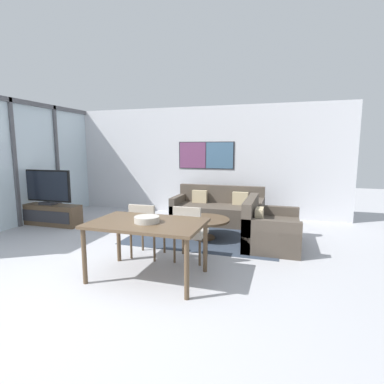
# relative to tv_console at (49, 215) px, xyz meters

# --- Properties ---
(ground_plane) EXTENTS (24.00, 24.00, 0.00)m
(ground_plane) POSITION_rel_tv_console_xyz_m (2.81, -2.86, -0.24)
(ground_plane) COLOR #B2B2B7
(wall_back) EXTENTS (7.72, 0.09, 2.80)m
(wall_back) POSITION_rel_tv_console_xyz_m (2.81, 2.24, 1.17)
(wall_back) COLOR silver
(wall_back) RESTS_ON ground_plane
(window_wall_left) EXTENTS (0.07, 5.09, 2.80)m
(window_wall_left) POSITION_rel_tv_console_xyz_m (-0.55, -0.31, 1.29)
(window_wall_left) COLOR silver
(window_wall_left) RESTS_ON ground_plane
(area_rug) EXTENTS (2.88, 1.68, 0.01)m
(area_rug) POSITION_rel_tv_console_xyz_m (3.64, 0.05, -0.23)
(area_rug) COLOR #333D4C
(area_rug) RESTS_ON ground_plane
(tv_console) EXTENTS (1.55, 0.39, 0.47)m
(tv_console) POSITION_rel_tv_console_xyz_m (0.00, 0.00, 0.00)
(tv_console) COLOR brown
(tv_console) RESTS_ON ground_plane
(television) EXTENTS (1.24, 0.20, 0.78)m
(television) POSITION_rel_tv_console_xyz_m (-0.00, 0.00, 0.63)
(television) COLOR #2D2D33
(television) RESTS_ON tv_console
(sofa_main) EXTENTS (2.08, 0.94, 0.84)m
(sofa_main) POSITION_rel_tv_console_xyz_m (3.64, 1.41, 0.04)
(sofa_main) COLOR #51473D
(sofa_main) RESTS_ON ground_plane
(sofa_side) EXTENTS (0.94, 1.37, 0.84)m
(sofa_side) POSITION_rel_tv_console_xyz_m (4.84, 0.02, 0.04)
(sofa_side) COLOR #51473D
(sofa_side) RESTS_ON ground_plane
(coffee_table) EXTENTS (1.01, 1.01, 0.39)m
(coffee_table) POSITION_rel_tv_console_xyz_m (3.64, 0.05, 0.06)
(coffee_table) COLOR brown
(coffee_table) RESTS_ON ground_plane
(dining_table) EXTENTS (1.50, 0.95, 0.77)m
(dining_table) POSITION_rel_tv_console_xyz_m (3.39, -1.89, 0.46)
(dining_table) COLOR brown
(dining_table) RESTS_ON ground_plane
(dining_chair_left) EXTENTS (0.46, 0.46, 0.88)m
(dining_chair_left) POSITION_rel_tv_console_xyz_m (3.03, -1.21, 0.26)
(dining_chair_left) COLOR #B2A899
(dining_chair_left) RESTS_ON ground_plane
(dining_chair_centre) EXTENTS (0.46, 0.46, 0.88)m
(dining_chair_centre) POSITION_rel_tv_console_xyz_m (3.74, -1.17, 0.26)
(dining_chair_centre) COLOR #B2A899
(dining_chair_centre) RESTS_ON ground_plane
(fruit_bowl) EXTENTS (0.33, 0.33, 0.08)m
(fruit_bowl) POSITION_rel_tv_console_xyz_m (3.40, -1.93, 0.58)
(fruit_bowl) COLOR #B7B2A8
(fruit_bowl) RESTS_ON dining_table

